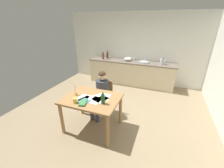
% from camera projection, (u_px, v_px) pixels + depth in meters
% --- Properties ---
extents(ground_plane, '(5.20, 5.20, 0.04)m').
position_uv_depth(ground_plane, '(109.00, 116.00, 3.82)').
color(ground_plane, '#937F60').
extents(wall_back, '(5.20, 0.12, 2.60)m').
position_uv_depth(wall_back, '(134.00, 49.00, 5.50)').
color(wall_back, silver).
rests_on(wall_back, ground).
extents(kitchen_counter, '(3.21, 0.64, 0.90)m').
position_uv_depth(kitchen_counter, '(131.00, 73.00, 5.54)').
color(kitchen_counter, beige).
rests_on(kitchen_counter, ground).
extents(dining_table, '(1.18, 0.90, 0.78)m').
position_uv_depth(dining_table, '(92.00, 103.00, 3.11)').
color(dining_table, '#9E7042').
rests_on(dining_table, ground).
extents(chair_at_table, '(0.45, 0.45, 0.88)m').
position_uv_depth(chair_at_table, '(104.00, 95.00, 3.78)').
color(chair_at_table, '#9E7042').
rests_on(chair_at_table, ground).
extents(person_seated, '(0.38, 0.62, 1.19)m').
position_uv_depth(person_seated, '(101.00, 91.00, 3.58)').
color(person_seated, '#333842').
rests_on(person_seated, ground).
extents(coffee_mug, '(0.12, 0.08, 0.10)m').
position_uv_depth(coffee_mug, '(75.00, 101.00, 2.86)').
color(coffee_mug, '#F2CC4C').
rests_on(coffee_mug, dining_table).
extents(candlestick, '(0.06, 0.06, 0.26)m').
position_uv_depth(candlestick, '(76.00, 92.00, 3.16)').
color(candlestick, gold).
rests_on(candlestick, dining_table).
extents(book_magazine, '(0.23, 0.25, 0.02)m').
position_uv_depth(book_magazine, '(84.00, 101.00, 2.91)').
color(book_magazine, teal).
rests_on(book_magazine, dining_table).
extents(book_cookery, '(0.18, 0.26, 0.03)m').
position_uv_depth(book_cookery, '(83.00, 103.00, 2.86)').
color(book_cookery, '#36793F').
rests_on(book_cookery, dining_table).
extents(paper_letter, '(0.23, 0.31, 0.00)m').
position_uv_depth(paper_letter, '(96.00, 100.00, 2.97)').
color(paper_letter, white).
rests_on(paper_letter, dining_table).
extents(paper_bill, '(0.23, 0.31, 0.00)m').
position_uv_depth(paper_bill, '(83.00, 98.00, 3.07)').
color(paper_bill, white).
rests_on(paper_bill, dining_table).
extents(paper_envelope, '(0.30, 0.35, 0.00)m').
position_uv_depth(paper_envelope, '(101.00, 99.00, 3.01)').
color(paper_envelope, white).
rests_on(paper_envelope, dining_table).
extents(paper_receipt, '(0.30, 0.35, 0.00)m').
position_uv_depth(paper_receipt, '(85.00, 99.00, 3.00)').
color(paper_receipt, white).
rests_on(paper_receipt, dining_table).
extents(paper_notice, '(0.25, 0.32, 0.00)m').
position_uv_depth(paper_notice, '(105.00, 97.00, 3.10)').
color(paper_notice, white).
rests_on(paper_notice, dining_table).
extents(paper_flyer, '(0.35, 0.36, 0.00)m').
position_uv_depth(paper_flyer, '(98.00, 97.00, 3.11)').
color(paper_flyer, white).
rests_on(paper_flyer, dining_table).
extents(wine_bottle_on_table, '(0.08, 0.08, 0.24)m').
position_uv_depth(wine_bottle_on_table, '(103.00, 99.00, 2.82)').
color(wine_bottle_on_table, '#194C23').
rests_on(wine_bottle_on_table, dining_table).
extents(sink_unit, '(0.36, 0.36, 0.24)m').
position_uv_depth(sink_unit, '(144.00, 62.00, 5.20)').
color(sink_unit, '#B2B7BC').
rests_on(sink_unit, kitchen_counter).
extents(bottle_oil, '(0.07, 0.07, 0.30)m').
position_uv_depth(bottle_oil, '(103.00, 56.00, 5.60)').
color(bottle_oil, '#593319').
rests_on(bottle_oil, kitchen_counter).
extents(bottle_vinegar, '(0.07, 0.07, 0.30)m').
position_uv_depth(bottle_vinegar, '(107.00, 55.00, 5.72)').
color(bottle_vinegar, '#593319').
rests_on(bottle_vinegar, kitchen_counter).
extents(mixing_bowl, '(0.27, 0.27, 0.12)m').
position_uv_depth(mixing_bowl, '(128.00, 59.00, 5.43)').
color(mixing_bowl, white).
rests_on(mixing_bowl, kitchen_counter).
extents(stovetop_kettle, '(0.18, 0.18, 0.22)m').
position_uv_depth(stovetop_kettle, '(163.00, 61.00, 4.95)').
color(stovetop_kettle, '#B7BABF').
rests_on(stovetop_kettle, kitchen_counter).
extents(wine_glass_near_sink, '(0.07, 0.07, 0.15)m').
position_uv_depth(wine_glass_near_sink, '(134.00, 58.00, 5.42)').
color(wine_glass_near_sink, silver).
rests_on(wine_glass_near_sink, kitchen_counter).
extents(wine_glass_by_kettle, '(0.07, 0.07, 0.15)m').
position_uv_depth(wine_glass_by_kettle, '(131.00, 57.00, 5.46)').
color(wine_glass_by_kettle, silver).
rests_on(wine_glass_by_kettle, kitchen_counter).
extents(wine_glass_back_left, '(0.07, 0.07, 0.15)m').
position_uv_depth(wine_glass_back_left, '(129.00, 57.00, 5.49)').
color(wine_glass_back_left, silver).
rests_on(wine_glass_back_left, kitchen_counter).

